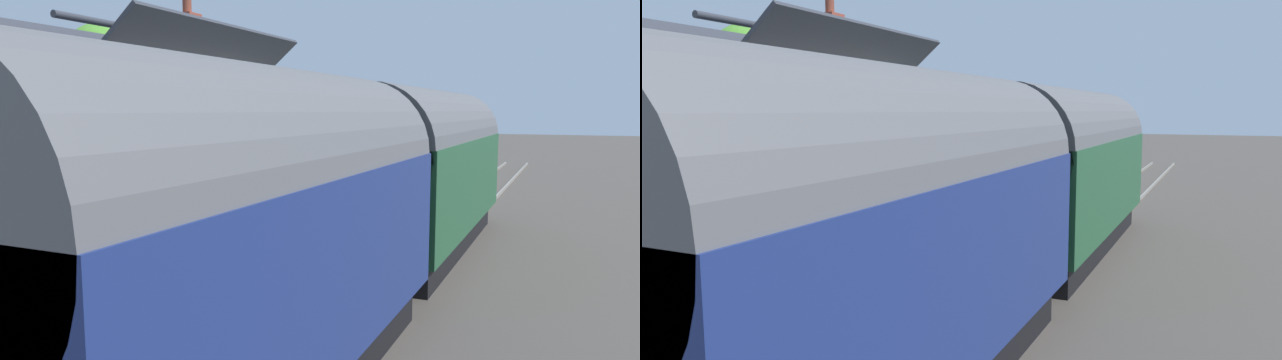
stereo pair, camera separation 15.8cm
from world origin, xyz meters
TOP-DOWN VIEW (x-y plane):
  - ground_plane at (0.00, 0.00)m, footprint 160.00×160.00m
  - platform at (0.00, 4.15)m, footprint 32.00×6.31m
  - platform_edge_coping at (0.00, 1.18)m, footprint 32.00×0.36m
  - rail_near at (0.00, -1.62)m, footprint 52.00×0.08m
  - rail_far at (0.00, -0.18)m, footprint 52.00×0.08m
  - train at (-5.21, -0.90)m, footprint 17.77×2.73m
  - station_building at (-4.12, 5.19)m, footprint 6.84×4.27m
  - bench_mid_platform at (1.83, 3.84)m, footprint 1.41×0.45m
  - planter_under_sign at (11.21, 3.30)m, footprint 0.72×0.72m
  - planter_edge_far at (7.88, 5.78)m, footprint 0.36×0.36m
  - planter_bench_right at (3.65, 2.04)m, footprint 0.93×0.32m
  - planter_bench_left at (2.38, 4.57)m, footprint 0.99×0.32m
  - planter_corner_building at (2.02, 5.35)m, footprint 0.45×0.45m
  - lamp_post_platform at (9.41, 1.81)m, footprint 0.32×0.50m
  - station_sign_board at (4.58, 2.03)m, footprint 0.96×0.06m
  - tree_far_left at (13.14, 15.80)m, footprint 3.03×3.28m
  - tree_mid_background at (5.10, 16.16)m, footprint 4.84×4.57m

SIDE VIEW (x-z plane):
  - ground_plane at x=0.00m, z-range 0.00..0.00m
  - rail_near at x=0.00m, z-range 0.00..0.14m
  - rail_far at x=0.00m, z-range 0.00..0.14m
  - platform at x=0.00m, z-range 0.00..0.94m
  - platform_edge_coping at x=0.00m, z-range 0.94..0.95m
  - planter_bench_left at x=2.38m, z-range 0.92..1.46m
  - planter_bench_right at x=3.65m, z-range 0.92..1.52m
  - planter_edge_far at x=7.88m, z-range 0.92..1.67m
  - planter_corner_building at x=2.02m, z-range 0.93..1.67m
  - bench_mid_platform at x=1.83m, z-range 0.97..1.85m
  - planter_under_sign at x=11.21m, z-range 0.98..1.92m
  - station_sign_board at x=4.58m, z-range 1.34..2.91m
  - train at x=-5.21m, z-range 0.05..4.38m
  - station_building at x=-4.12m, z-range -0.27..5.51m
  - lamp_post_platform at x=9.41m, z-range 1.66..5.24m
  - tree_far_left at x=13.14m, z-range 1.62..7.93m
  - tree_mid_background at x=5.10m, z-range 1.31..9.26m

